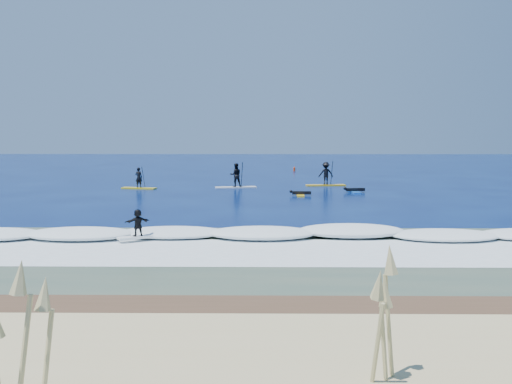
{
  "coord_description": "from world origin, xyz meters",
  "views": [
    {
      "loc": [
        1.03,
        -34.78,
        4.71
      ],
      "look_at": [
        0.58,
        3.29,
        0.6
      ],
      "focal_mm": 40.0,
      "sensor_mm": 36.0,
      "label": 1
    }
  ],
  "objects_px": {
    "prone_paddler_far": "(354,190)",
    "sup_paddler_right": "(326,175)",
    "wave_surfer": "(138,225)",
    "sup_paddler_left": "(139,181)",
    "sup_paddler_center": "(236,177)",
    "marker_buoy": "(294,169)",
    "prone_paddler_near": "(300,194)"
  },
  "relations": [
    {
      "from": "prone_paddler_far",
      "to": "sup_paddler_right",
      "type": "bearing_deg",
      "value": 10.28
    },
    {
      "from": "wave_surfer",
      "to": "sup_paddler_left",
      "type": "bearing_deg",
      "value": 71.73
    },
    {
      "from": "sup_paddler_center",
      "to": "sup_paddler_right",
      "type": "bearing_deg",
      "value": 1.74
    },
    {
      "from": "prone_paddler_far",
      "to": "marker_buoy",
      "type": "distance_m",
      "value": 22.86
    },
    {
      "from": "sup_paddler_left",
      "to": "prone_paddler_near",
      "type": "height_order",
      "value": "sup_paddler_left"
    },
    {
      "from": "wave_surfer",
      "to": "sup_paddler_center",
      "type": "bearing_deg",
      "value": 51.93
    },
    {
      "from": "sup_paddler_left",
      "to": "prone_paddler_far",
      "type": "height_order",
      "value": "sup_paddler_left"
    },
    {
      "from": "sup_paddler_left",
      "to": "prone_paddler_near",
      "type": "distance_m",
      "value": 13.68
    },
    {
      "from": "sup_paddler_right",
      "to": "wave_surfer",
      "type": "bearing_deg",
      "value": -119.93
    },
    {
      "from": "prone_paddler_far",
      "to": "marker_buoy",
      "type": "bearing_deg",
      "value": 1.68
    },
    {
      "from": "marker_buoy",
      "to": "prone_paddler_far",
      "type": "bearing_deg",
      "value": -81.61
    },
    {
      "from": "sup_paddler_right",
      "to": "marker_buoy",
      "type": "relative_size",
      "value": 5.67
    },
    {
      "from": "sup_paddler_center",
      "to": "sup_paddler_right",
      "type": "xyz_separation_m",
      "value": [
        7.62,
        1.92,
        0.04
      ]
    },
    {
      "from": "prone_paddler_near",
      "to": "wave_surfer",
      "type": "xyz_separation_m",
      "value": [
        -8.05,
        -17.36,
        0.58
      ]
    },
    {
      "from": "sup_paddler_center",
      "to": "marker_buoy",
      "type": "relative_size",
      "value": 5.69
    },
    {
      "from": "prone_paddler_far",
      "to": "marker_buoy",
      "type": "xyz_separation_m",
      "value": [
        -3.33,
        22.62,
        0.12
      ]
    },
    {
      "from": "prone_paddler_near",
      "to": "sup_paddler_center",
      "type": "bearing_deg",
      "value": 42.85
    },
    {
      "from": "sup_paddler_left",
      "to": "marker_buoy",
      "type": "relative_size",
      "value": 4.84
    },
    {
      "from": "sup_paddler_right",
      "to": "wave_surfer",
      "type": "relative_size",
      "value": 2.01
    },
    {
      "from": "sup_paddler_left",
      "to": "sup_paddler_center",
      "type": "xyz_separation_m",
      "value": [
        7.85,
        0.78,
        0.26
      ]
    },
    {
      "from": "sup_paddler_center",
      "to": "prone_paddler_near",
      "type": "height_order",
      "value": "sup_paddler_center"
    },
    {
      "from": "wave_surfer",
      "to": "marker_buoy",
      "type": "xyz_separation_m",
      "value": [
        8.98,
        42.21,
        -0.46
      ]
    },
    {
      "from": "sup_paddler_right",
      "to": "prone_paddler_near",
      "type": "xyz_separation_m",
      "value": [
        -2.66,
        -7.48,
        -0.79
      ]
    },
    {
      "from": "prone_paddler_far",
      "to": "wave_surfer",
      "type": "bearing_deg",
      "value": 141.15
    },
    {
      "from": "sup_paddler_left",
      "to": "prone_paddler_near",
      "type": "relative_size",
      "value": 1.48
    },
    {
      "from": "prone_paddler_near",
      "to": "marker_buoy",
      "type": "bearing_deg",
      "value": -1.03
    },
    {
      "from": "sup_paddler_right",
      "to": "prone_paddler_far",
      "type": "distance_m",
      "value": 5.54
    },
    {
      "from": "sup_paddler_left",
      "to": "sup_paddler_center",
      "type": "bearing_deg",
      "value": 19.85
    },
    {
      "from": "sup_paddler_center",
      "to": "sup_paddler_right",
      "type": "distance_m",
      "value": 7.86
    },
    {
      "from": "sup_paddler_left",
      "to": "marker_buoy",
      "type": "xyz_separation_m",
      "value": [
        13.74,
        20.07,
        -0.36
      ]
    },
    {
      "from": "wave_surfer",
      "to": "marker_buoy",
      "type": "distance_m",
      "value": 43.16
    },
    {
      "from": "sup_paddler_right",
      "to": "sup_paddler_left",
      "type": "bearing_deg",
      "value": -176.7
    }
  ]
}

